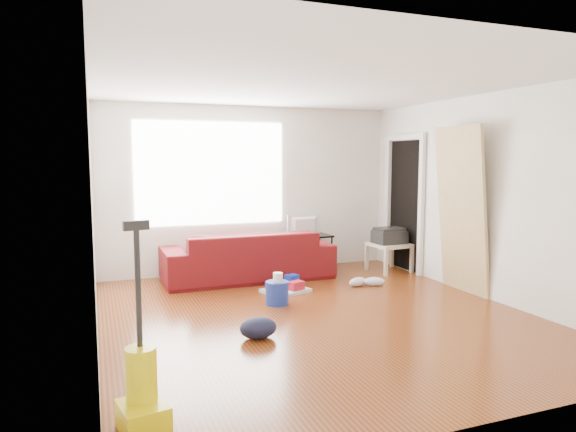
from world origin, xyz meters
name	(u,v)px	position (x,y,z in m)	size (l,w,h in m)	color
room	(318,201)	(0.07, 0.15, 1.25)	(4.51, 5.01, 2.51)	#542707
sofa	(248,279)	(-0.21, 1.95, 0.00)	(2.39, 0.93, 0.70)	#490D16
tv_stand	(305,252)	(0.79, 2.22, 0.28)	(0.82, 0.51, 0.54)	black
tv	(305,225)	(0.79, 2.22, 0.70)	(0.54, 0.07, 0.31)	black
side_table	(389,248)	(1.95, 1.67, 0.36)	(0.58, 0.58, 0.43)	tan
printer	(389,236)	(1.95, 1.67, 0.55)	(0.47, 0.36, 0.24)	black
bucket	(277,304)	(-0.25, 0.59, 0.00)	(0.27, 0.27, 0.27)	navy
toilet_paper	(278,289)	(-0.25, 0.58, 0.19)	(0.11, 0.11, 0.11)	white
cleaning_tray	(286,287)	(0.05, 1.08, 0.06)	(0.66, 0.59, 0.20)	silver
backpack	(258,338)	(-0.81, -0.44, 0.00)	(0.36, 0.29, 0.20)	black
sneakers	(366,282)	(1.16, 0.98, 0.06)	(0.53, 0.27, 0.12)	silver
vacuum	(142,392)	(-2.00, -1.77, 0.25)	(0.33, 0.37, 1.33)	#DCCB08
door_panel	(458,292)	(2.13, 0.28, 0.00)	(0.04, 0.85, 2.13)	tan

